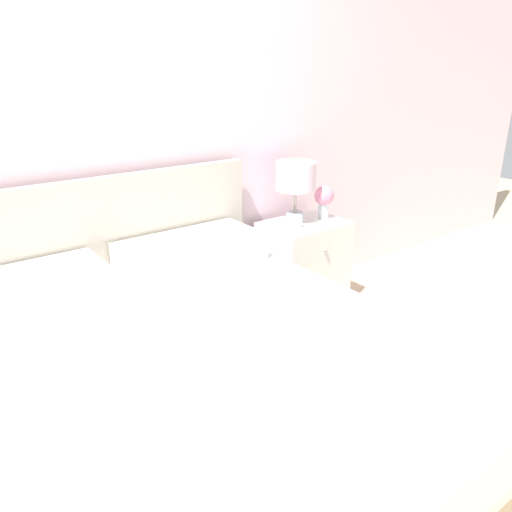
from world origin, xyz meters
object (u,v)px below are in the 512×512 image
at_px(bed, 185,391).
at_px(flower_vase, 324,199).
at_px(nightstand, 303,265).
at_px(table_lamp, 296,179).
at_px(alarm_clock, 296,222).

bearing_deg(bed, flower_vase, 26.23).
xyz_separation_m(bed, nightstand, (1.23, 0.69, 0.01)).
bearing_deg(table_lamp, nightstand, -36.67).
distance_m(nightstand, table_lamp, 0.55).
bearing_deg(flower_vase, nightstand, 178.01).
distance_m(flower_vase, alarm_clock, 0.29).
relative_size(table_lamp, alarm_clock, 4.90).
height_order(table_lamp, flower_vase, table_lamp).
bearing_deg(bed, table_lamp, 31.49).
relative_size(bed, alarm_clock, 25.42).
bearing_deg(bed, alarm_clock, 29.73).
bearing_deg(alarm_clock, table_lamp, 52.20).
relative_size(nightstand, alarm_clock, 7.37).
relative_size(bed, table_lamp, 5.19).
xyz_separation_m(bed, alarm_clock, (1.12, 0.64, 0.33)).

